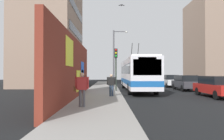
% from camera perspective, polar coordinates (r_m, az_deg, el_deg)
% --- Properties ---
extents(ground_plane, '(80.00, 80.00, 0.00)m').
position_cam_1_polar(ground_plane, '(18.17, 2.36, -6.53)').
color(ground_plane, black).
extents(sidewalk_slab, '(48.00, 3.20, 0.15)m').
position_cam_1_polar(sidewalk_slab, '(18.15, -2.72, -6.30)').
color(sidewalk_slab, gray).
rests_on(sidewalk_slab, ground_plane).
extents(graffiti_wall, '(13.89, 0.32, 4.12)m').
position_cam_1_polar(graffiti_wall, '(14.21, -10.34, 0.21)').
color(graffiti_wall, maroon).
rests_on(graffiti_wall, ground_plane).
extents(building_far_left, '(13.26, 7.10, 15.43)m').
position_cam_1_polar(building_far_left, '(31.75, -15.99, 9.92)').
color(building_far_left, gray).
rests_on(building_far_left, ground_plane).
extents(building_far_right, '(9.23, 8.21, 13.96)m').
position_cam_1_polar(building_far_right, '(39.45, 26.57, 6.79)').
color(building_far_right, gray).
rests_on(building_far_right, ground_plane).
extents(city_bus, '(11.62, 2.49, 4.99)m').
position_cam_1_polar(city_bus, '(21.24, 6.76, -0.88)').
color(city_bus, silver).
rests_on(city_bus, ground_plane).
extents(parked_car_red, '(4.50, 1.74, 1.58)m').
position_cam_1_polar(parked_car_red, '(17.53, 26.40, -3.92)').
color(parked_car_red, '#B21E19').
rests_on(parked_car_red, ground_plane).
extents(parked_car_dark_gray, '(4.09, 1.81, 1.58)m').
position_cam_1_polar(parked_car_dark_gray, '(23.26, 19.34, -3.19)').
color(parked_car_dark_gray, '#38383D').
rests_on(parked_car_dark_gray, ground_plane).
extents(parked_car_white, '(4.45, 1.81, 1.58)m').
position_cam_1_polar(parked_car_white, '(28.66, 15.42, -2.75)').
color(parked_car_white, white).
rests_on(parked_car_white, ground_plane).
extents(pedestrian_near_wall, '(0.23, 0.75, 1.68)m').
position_cam_1_polar(pedestrian_near_wall, '(10.47, -8.18, -4.48)').
color(pedestrian_near_wall, '#595960').
rests_on(pedestrian_near_wall, sidewalk_slab).
extents(pedestrian_at_curb, '(0.22, 0.64, 1.57)m').
position_cam_1_polar(pedestrian_at_curb, '(15.10, -0.18, -3.64)').
color(pedestrian_at_curb, '#2D3F59').
rests_on(pedestrian_at_curb, sidewalk_slab).
extents(traffic_light, '(0.49, 0.28, 3.97)m').
position_cam_1_polar(traffic_light, '(19.71, 1.08, 2.15)').
color(traffic_light, '#2D382D').
rests_on(traffic_light, sidewalk_slab).
extents(street_lamp, '(0.44, 1.72, 6.74)m').
position_cam_1_polar(street_lamp, '(24.95, 0.89, 4.22)').
color(street_lamp, '#4C4C51').
rests_on(street_lamp, sidewalk_slab).
extents(flying_pigeons, '(1.14, 2.73, 1.52)m').
position_cam_1_polar(flying_pigeons, '(21.85, 5.53, 18.44)').
color(flying_pigeons, gray).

